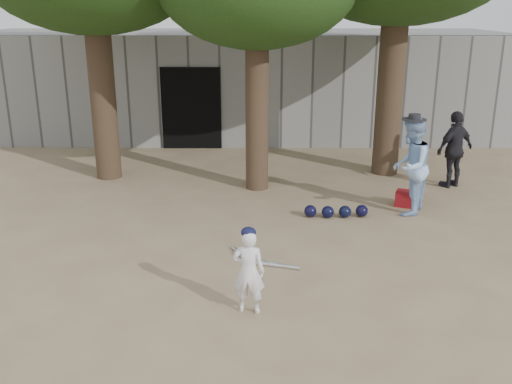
{
  "coord_description": "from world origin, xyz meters",
  "views": [
    {
      "loc": [
        0.66,
        -7.55,
        3.75
      ],
      "look_at": [
        0.6,
        1.0,
        0.95
      ],
      "focal_mm": 40.0,
      "sensor_mm": 36.0,
      "label": 1
    }
  ],
  "objects_px": {
    "boy_player": "(249,272)",
    "spectator_blue": "(410,167)",
    "spectator_dark": "(455,150)",
    "red_bag": "(407,199)"
  },
  "relations": [
    {
      "from": "boy_player",
      "to": "spectator_dark",
      "type": "relative_size",
      "value": 0.68
    },
    {
      "from": "spectator_blue",
      "to": "spectator_dark",
      "type": "xyz_separation_m",
      "value": [
        1.37,
        1.67,
        -0.09
      ]
    },
    {
      "from": "spectator_dark",
      "to": "red_bag",
      "type": "xyz_separation_m",
      "value": [
        -1.28,
        -1.29,
        -0.68
      ]
    },
    {
      "from": "spectator_dark",
      "to": "red_bag",
      "type": "distance_m",
      "value": 1.94
    },
    {
      "from": "spectator_blue",
      "to": "spectator_dark",
      "type": "distance_m",
      "value": 2.17
    },
    {
      "from": "red_bag",
      "to": "spectator_dark",
      "type": "bearing_deg",
      "value": 45.13
    },
    {
      "from": "boy_player",
      "to": "spectator_dark",
      "type": "distance_m",
      "value": 6.89
    },
    {
      "from": "boy_player",
      "to": "spectator_blue",
      "type": "bearing_deg",
      "value": -120.66
    },
    {
      "from": "spectator_blue",
      "to": "red_bag",
      "type": "height_order",
      "value": "spectator_blue"
    },
    {
      "from": "spectator_blue",
      "to": "spectator_dark",
      "type": "height_order",
      "value": "spectator_blue"
    }
  ]
}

